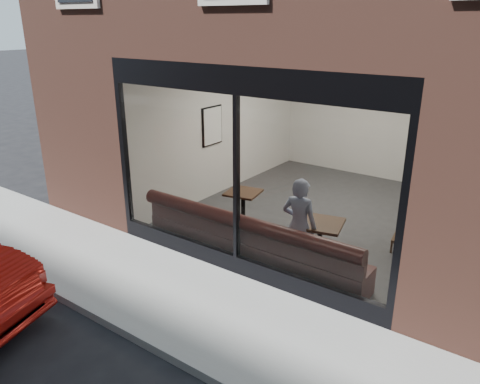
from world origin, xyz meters
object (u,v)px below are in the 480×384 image
Objects in this scene: cafe_table_left at (243,193)px; cafe_chair_right at (405,239)px; person at (299,226)px; cafe_table_right at (320,224)px; banquette at (251,250)px.

cafe_table_left is 1.50× the size of cafe_chair_right.
cafe_table_left is (-1.62, 0.78, -0.04)m from person.
cafe_table_left is 1.88m from cafe_table_right.
banquette is 2.68m from cafe_chair_right.
cafe_table_right is at bearing -127.30° from person.
person is 3.92× the size of cafe_chair_right.
cafe_chair_right is (2.81, 0.84, -0.50)m from cafe_table_left.
cafe_chair_right is at bearing 52.68° from cafe_table_right.
cafe_table_right is at bearing 44.14° from cafe_chair_right.
cafe_table_left is (-0.89, 1.02, 0.52)m from banquette.
cafe_table_right reaches higher than banquette.
banquette is 10.11× the size of cafe_chair_right.
cafe_table_left is 2.98m from cafe_chair_right.
cafe_table_right is (1.82, -0.45, 0.00)m from cafe_table_left.
cafe_table_left reaches higher than cafe_chair_right.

